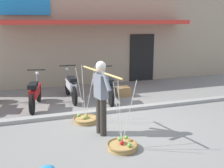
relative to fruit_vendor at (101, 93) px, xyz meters
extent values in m
plane|color=gray|center=(0.56, 0.66, -0.98)|extent=(90.00, 90.00, 0.00)
cube|color=gray|center=(0.56, 1.36, -0.93)|extent=(20.00, 0.24, 0.10)
cylinder|color=#2D2823|center=(0.02, -0.09, -0.55)|extent=(0.15, 0.15, 0.86)
cylinder|color=#2D2823|center=(-0.02, 0.09, -0.55)|extent=(0.15, 0.15, 0.86)
cube|color=slate|center=(0.00, 0.00, 0.15)|extent=(0.27, 0.37, 0.54)
sphere|color=#E0B78E|center=(0.00, 0.00, 0.56)|extent=(0.21, 0.21, 0.21)
sphere|color=silver|center=(0.00, 0.00, 0.61)|extent=(0.22, 0.22, 0.22)
cylinder|color=slate|center=(0.05, -0.23, 0.32)|extent=(0.16, 0.35, 0.43)
cylinder|color=slate|center=(-0.05, 0.23, 0.32)|extent=(0.16, 0.35, 0.43)
cylinder|color=tan|center=(0.00, 0.00, 0.47)|extent=(0.41, 1.71, 0.04)
cylinder|color=#B2894C|center=(0.18, -0.85, -0.93)|extent=(0.60, 0.60, 0.09)
torus|color=olive|center=(0.18, -0.85, -0.88)|extent=(0.64, 0.64, 0.05)
sphere|color=#B1201B|center=(0.20, -0.75, -0.85)|extent=(0.08, 0.08, 0.08)
sphere|color=gold|center=(0.18, -0.85, -0.85)|extent=(0.08, 0.08, 0.08)
sphere|color=#679F3D|center=(0.29, -1.00, -0.84)|extent=(0.09, 0.09, 0.09)
sphere|color=red|center=(0.18, -0.85, -0.84)|extent=(0.09, 0.09, 0.09)
sphere|color=#6BA53F|center=(0.15, -0.79, -0.78)|extent=(0.10, 0.10, 0.10)
sphere|color=#7ABC48|center=(0.32, -0.73, -0.80)|extent=(0.08, 0.08, 0.08)
cylinder|color=silver|center=(0.18, -0.71, -0.21)|extent=(0.01, 0.29, 1.36)
cylinder|color=silver|center=(0.07, -0.92, -0.21)|extent=(0.25, 0.15, 1.36)
cylinder|color=silver|center=(0.30, -0.92, -0.21)|extent=(0.25, 0.15, 1.36)
cylinder|color=#B2894C|center=(-0.18, 0.85, -0.93)|extent=(0.60, 0.60, 0.09)
torus|color=olive|center=(-0.18, 0.85, -0.88)|extent=(0.64, 0.64, 0.05)
sphere|color=#6AA53F|center=(-0.13, 0.95, -0.85)|extent=(0.09, 0.09, 0.09)
sphere|color=#75B545|center=(-0.18, 0.83, -0.85)|extent=(0.08, 0.08, 0.08)
sphere|color=gold|center=(-0.16, 0.85, -0.84)|extent=(0.09, 0.09, 0.09)
sphere|color=gold|center=(-0.17, 0.85, -0.85)|extent=(0.08, 0.08, 0.08)
sphere|color=red|center=(-0.16, 0.89, -0.84)|extent=(0.09, 0.09, 0.09)
sphere|color=#73B244|center=(-0.34, 0.86, -0.78)|extent=(0.10, 0.10, 0.10)
cylinder|color=silver|center=(-0.18, 0.99, -0.21)|extent=(0.01, 0.29, 1.36)
cylinder|color=silver|center=(-0.30, 0.78, -0.21)|extent=(0.25, 0.15, 1.36)
cylinder|color=silver|center=(-0.07, 0.78, -0.21)|extent=(0.25, 0.15, 1.36)
cylinder|color=black|center=(-1.19, 3.10, -0.69)|extent=(0.20, 0.58, 0.58)
cylinder|color=black|center=(-1.45, 1.89, -0.69)|extent=(0.20, 0.58, 0.58)
cube|color=red|center=(-1.19, 3.10, -0.43)|extent=(0.19, 0.30, 0.06)
cube|color=red|center=(-1.34, 2.40, -0.47)|extent=(0.38, 0.92, 0.24)
cube|color=black|center=(-1.38, 2.22, -0.23)|extent=(0.33, 0.59, 0.12)
cylinder|color=slate|center=(-1.21, 3.01, -0.30)|extent=(0.12, 0.30, 0.76)
cylinder|color=black|center=(-1.23, 2.93, 0.09)|extent=(0.54, 0.15, 0.04)
sphere|color=silver|center=(-1.20, 3.09, -0.05)|extent=(0.11, 0.11, 0.11)
cylinder|color=black|center=(-0.18, 3.61, -0.69)|extent=(0.08, 0.58, 0.58)
cylinder|color=black|center=(-0.17, 2.37, -0.69)|extent=(0.08, 0.58, 0.58)
cube|color=silver|center=(-0.18, 3.61, -0.43)|extent=(0.14, 0.28, 0.06)
cube|color=silver|center=(-0.17, 2.89, -0.47)|extent=(0.21, 0.90, 0.24)
cube|color=black|center=(-0.17, 2.71, -0.23)|extent=(0.22, 0.56, 0.12)
cylinder|color=slate|center=(-0.18, 3.51, -0.30)|extent=(0.06, 0.30, 0.76)
cylinder|color=black|center=(-0.18, 3.43, 0.09)|extent=(0.54, 0.04, 0.04)
sphere|color=silver|center=(-0.18, 3.59, -0.05)|extent=(0.11, 0.11, 0.11)
cylinder|color=black|center=(0.98, 3.10, -0.69)|extent=(0.14, 0.59, 0.58)
cylinder|color=black|center=(0.85, 1.87, -0.69)|extent=(0.14, 0.59, 0.58)
cube|color=black|center=(0.98, 3.10, -0.43)|extent=(0.17, 0.29, 0.06)
cube|color=black|center=(0.91, 2.38, -0.47)|extent=(0.29, 0.92, 0.24)
cube|color=black|center=(0.89, 2.21, -0.23)|extent=(0.28, 0.58, 0.12)
cylinder|color=slate|center=(0.97, 3.00, -0.30)|extent=(0.09, 0.30, 0.76)
cylinder|color=black|center=(0.97, 2.92, 0.09)|extent=(0.54, 0.09, 0.04)
sphere|color=silver|center=(0.98, 3.08, -0.05)|extent=(0.11, 0.11, 0.11)
cube|color=tan|center=(1.32, 7.44, 1.12)|extent=(13.00, 5.00, 4.20)
cube|color=red|center=(1.32, 4.44, 1.52)|extent=(7.15, 1.00, 0.16)
cube|color=#1E84D1|center=(-1.61, 4.89, 2.22)|extent=(2.20, 0.08, 0.90)
cube|color=black|center=(3.27, 4.92, 0.02)|extent=(1.10, 0.06, 2.00)
cube|color=olive|center=(1.60, 2.83, -0.82)|extent=(0.44, 0.36, 0.32)
camera|label=1|loc=(-1.60, -5.52, 1.56)|focal=42.88mm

